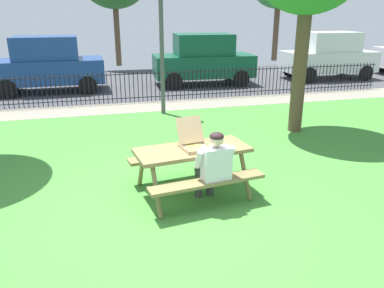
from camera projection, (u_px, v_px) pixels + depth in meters
The scene contains 12 objects.
ground at pixel (156, 167), 7.28m from camera, with size 28.00×11.18×0.02m, color #458C37.
cobblestone_walkway at pixel (130, 108), 11.75m from camera, with size 28.00×1.40×0.01m, color gray.
street_asphalt at pixel (120, 83), 15.71m from camera, with size 28.00×7.26×0.01m, color #424247.
picnic_table_foreground at pixel (192, 158), 6.08m from camera, with size 1.99×1.71×0.79m.
pizza_box_open at pixel (194, 143), 6.02m from camera, with size 0.52×0.61×0.45m.
pizza_slice_on_table at pixel (216, 143), 6.25m from camera, with size 0.26×0.21×0.02m.
adult_at_table at pixel (213, 165), 5.67m from camera, with size 0.63×0.63×1.19m.
iron_fence_streetside at pixel (127, 87), 12.22m from camera, with size 18.51×0.03×1.00m.
lamp_post_walkway at pixel (161, 22), 10.25m from camera, with size 0.28×0.28×4.16m.
parked_car_center at pixel (48, 64), 13.72m from camera, with size 3.94×1.90×1.98m.
parked_car_right at pixel (203, 59), 15.10m from camera, with size 3.97×1.98×1.98m.
parked_car_far_right at pixel (329, 55), 16.42m from camera, with size 3.94×1.90×1.98m.
Camera 1 is at (-1.00, -5.10, 2.83)m, focal length 35.62 mm.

